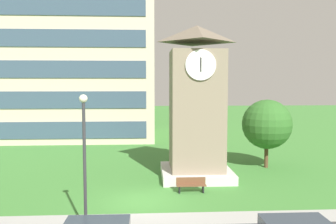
{
  "coord_description": "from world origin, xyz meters",
  "views": [
    {
      "loc": [
        0.45,
        -19.56,
        6.67
      ],
      "look_at": [
        1.92,
        5.9,
        4.52
      ],
      "focal_mm": 38.1,
      "sensor_mm": 36.0,
      "label": 1
    }
  ],
  "objects": [
    {
      "name": "clock_tower",
      "position": [
        3.84,
        4.89,
        4.7
      ],
      "size": [
        4.82,
        4.82,
        10.51
      ],
      "color": "gray",
      "rests_on": "ground"
    },
    {
      "name": "kerb_strip",
      "position": [
        0.0,
        -2.7,
        0.0
      ],
      "size": [
        120.0,
        1.6,
        0.01
      ],
      "primitive_type": "cube",
      "color": "#9E9E99",
      "rests_on": "ground"
    },
    {
      "name": "ground_plane",
      "position": [
        0.0,
        0.0,
        0.0
      ],
      "size": [
        160.0,
        160.0,
        0.0
      ],
      "primitive_type": "plane",
      "color": "#3D7A33"
    },
    {
      "name": "park_bench",
      "position": [
        3.06,
        1.46,
        0.46
      ],
      "size": [
        1.8,
        0.49,
        0.88
      ],
      "color": "brown",
      "rests_on": "ground"
    },
    {
      "name": "street_lamp",
      "position": [
        -2.32,
        -4.01,
        3.78
      ],
      "size": [
        0.36,
        0.36,
        6.14
      ],
      "color": "#333338",
      "rests_on": "ground"
    },
    {
      "name": "office_building",
      "position": [
        -9.79,
        24.61,
        12.8
      ],
      "size": [
        21.96,
        12.78,
        25.6
      ],
      "color": "beige",
      "rests_on": "ground"
    },
    {
      "name": "tree_near_tower",
      "position": [
        9.69,
        7.37,
        3.4
      ],
      "size": [
        3.83,
        3.83,
        5.33
      ],
      "color": "#513823",
      "rests_on": "ground"
    }
  ]
}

